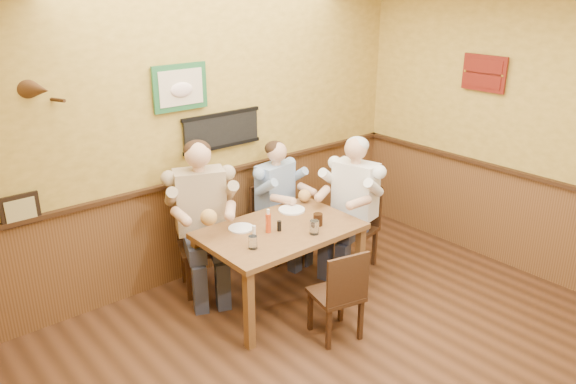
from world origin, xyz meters
name	(u,v)px	position (x,y,z in m)	size (l,w,h in m)	color
room	(401,165)	(0.13, 0.17, 1.69)	(5.02, 5.03, 2.81)	#351D0F
dining_table	(280,238)	(0.18, 1.50, 0.66)	(1.40, 0.90, 0.75)	brown
chair_back_left	(203,245)	(-0.24, 2.16, 0.47)	(0.43, 0.43, 0.94)	#392212
chair_back_right	(275,223)	(0.70, 2.22, 0.41)	(0.38, 0.38, 0.82)	#392212
chair_right_end	(354,228)	(1.19, 1.55, 0.44)	(0.41, 0.41, 0.88)	#392212
chair_near_side	(336,292)	(0.20, 0.80, 0.41)	(0.38, 0.38, 0.82)	#392212
diner_tan_shirt	(202,225)	(-0.24, 2.16, 0.67)	(0.62, 0.62, 1.34)	tan
diner_blue_polo	(275,207)	(0.70, 2.22, 0.59)	(0.54, 0.54, 1.17)	#88A3CC
diner_white_elder	(355,211)	(1.19, 1.55, 0.63)	(0.58, 0.58, 1.26)	white
water_glass_left	(253,242)	(-0.25, 1.33, 0.81)	(0.07, 0.07, 0.11)	white
water_glass_mid	(314,227)	(0.33, 1.22, 0.81)	(0.08, 0.08, 0.12)	silver
cola_tumbler	(318,219)	(0.48, 1.33, 0.81)	(0.09, 0.09, 0.11)	black
hot_sauce_bottle	(268,222)	(0.04, 1.50, 0.85)	(0.05, 0.05, 0.20)	#C53E15
salt_shaker	(254,230)	(-0.08, 1.55, 0.79)	(0.03, 0.03, 0.08)	silver
pepper_shaker	(279,226)	(0.14, 1.46, 0.80)	(0.04, 0.04, 0.09)	black
plate_far_left	(241,228)	(-0.10, 1.71, 0.76)	(0.23, 0.23, 0.02)	white
plate_far_right	(292,210)	(0.52, 1.75, 0.76)	(0.26, 0.26, 0.02)	white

